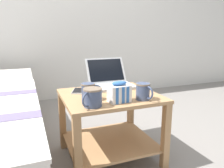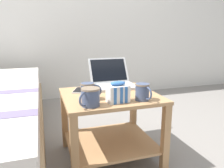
# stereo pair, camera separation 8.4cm
# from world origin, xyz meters

# --- Properties ---
(ground_plane) EXTENTS (8.00, 8.00, 0.00)m
(ground_plane) POSITION_xyz_m (0.00, 0.00, 0.00)
(ground_plane) COLOR gray
(back_wall) EXTENTS (8.00, 0.05, 2.50)m
(back_wall) POSITION_xyz_m (0.00, 1.62, 1.25)
(back_wall) COLOR silver
(back_wall) RESTS_ON ground_plane
(bedside_table) EXTENTS (0.63, 0.56, 0.46)m
(bedside_table) POSITION_xyz_m (0.00, 0.00, 0.30)
(bedside_table) COLOR tan
(bedside_table) RESTS_ON ground_plane
(laptop) EXTENTS (0.32, 0.32, 0.20)m
(laptop) POSITION_xyz_m (0.09, 0.21, 0.51)
(laptop) COLOR #B7BABC
(laptop) RESTS_ON bedside_table
(mug_front_left) EXTENTS (0.09, 0.13, 0.10)m
(mug_front_left) POSITION_xyz_m (0.15, -0.19, 0.52)
(mug_front_left) COLOR #3F4C6B
(mug_front_left) RESTS_ON bedside_table
(mug_front_right) EXTENTS (0.13, 0.08, 0.10)m
(mug_front_right) POSITION_xyz_m (-0.16, -0.07, 0.52)
(mug_front_right) COLOR #3F4C6B
(mug_front_right) RESTS_ON bedside_table
(mug_mid_center) EXTENTS (0.13, 0.12, 0.10)m
(mug_mid_center) POSITION_xyz_m (-0.18, -0.20, 0.52)
(mug_mid_center) COLOR #3F4C6B
(mug_mid_center) RESTS_ON bedside_table
(snack_bag) EXTENTS (0.13, 0.09, 0.13)m
(snack_bag) POSITION_xyz_m (-0.01, -0.18, 0.52)
(snack_bag) COLOR white
(snack_bag) RESTS_ON bedside_table
(cell_phone) EXTENTS (0.13, 0.17, 0.01)m
(cell_phone) POSITION_xyz_m (-0.18, 0.15, 0.47)
(cell_phone) COLOR #B7BABC
(cell_phone) RESTS_ON bedside_table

